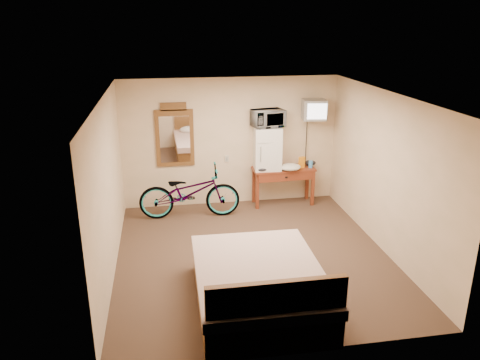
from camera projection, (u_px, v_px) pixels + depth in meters
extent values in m
plane|color=#4B3325|center=(253.00, 255.00, 7.37)|extent=(4.60, 4.60, 0.00)
plane|color=silver|center=(254.00, 96.00, 6.55)|extent=(4.60, 4.60, 0.00)
cube|color=beige|center=(231.00, 142.00, 9.11)|extent=(4.20, 0.04, 2.50)
cube|color=beige|center=(296.00, 252.00, 4.82)|extent=(4.20, 0.04, 2.50)
cube|color=beige|center=(108.00, 188.00, 6.63)|extent=(0.04, 4.60, 2.50)
cube|color=beige|center=(385.00, 173.00, 7.29)|extent=(0.04, 4.60, 2.50)
cube|color=beige|center=(227.00, 159.00, 9.19)|extent=(0.08, 0.01, 0.13)
cube|color=maroon|center=(283.00, 169.00, 9.19)|extent=(1.23, 0.51, 0.04)
cube|color=maroon|center=(257.00, 192.00, 9.06)|extent=(0.06, 0.06, 0.71)
cube|color=maroon|center=(313.00, 188.00, 9.23)|extent=(0.06, 0.06, 0.71)
cube|color=maroon|center=(254.00, 185.00, 9.40)|extent=(0.06, 0.06, 0.71)
cube|color=maroon|center=(307.00, 182.00, 9.57)|extent=(0.06, 0.06, 0.71)
cube|color=maroon|center=(286.00, 177.00, 9.04)|extent=(1.10, 0.08, 0.16)
cube|color=black|center=(286.00, 177.00, 9.02)|extent=(0.05, 0.02, 0.03)
cube|color=white|center=(267.00, 148.00, 9.02)|extent=(0.55, 0.53, 0.83)
cube|color=gray|center=(270.00, 143.00, 8.74)|extent=(0.51, 0.01, 0.00)
cylinder|color=gray|center=(261.00, 154.00, 8.78)|extent=(0.02, 0.02, 0.30)
imported|color=white|center=(268.00, 118.00, 8.83)|extent=(0.66, 0.51, 0.33)
cube|color=orange|center=(302.00, 162.00, 9.16)|extent=(0.13, 0.10, 0.22)
cylinder|color=#469EEF|center=(311.00, 164.00, 9.19)|extent=(0.08, 0.08, 0.14)
ellipsoid|color=silver|center=(290.00, 167.00, 9.03)|extent=(0.41, 0.32, 0.13)
ellipsoid|color=black|center=(262.00, 169.00, 8.98)|extent=(0.26, 0.20, 0.10)
ellipsoid|color=black|center=(310.00, 163.00, 9.34)|extent=(0.22, 0.18, 0.10)
cube|color=black|center=(310.00, 112.00, 9.16)|extent=(0.14, 0.02, 0.14)
cylinder|color=black|center=(310.00, 112.00, 9.12)|extent=(0.05, 0.30, 0.05)
cube|color=gray|center=(314.00, 110.00, 8.88)|extent=(0.48, 0.42, 0.38)
cube|color=white|center=(317.00, 111.00, 8.71)|extent=(0.36, 0.06, 0.29)
cube|color=black|center=(311.00, 108.00, 9.06)|extent=(0.27, 0.05, 0.24)
cube|color=brown|center=(175.00, 138.00, 8.87)|extent=(0.72, 0.04, 1.09)
cube|color=brown|center=(173.00, 107.00, 8.67)|extent=(0.48, 0.04, 0.15)
cube|color=white|center=(175.00, 139.00, 8.86)|extent=(0.57, 0.01, 0.90)
imported|color=black|center=(189.00, 192.00, 8.64)|extent=(1.88, 0.72, 0.98)
cube|color=brown|center=(258.00, 290.00, 6.07)|extent=(1.59, 2.10, 0.40)
cube|color=#C4B198|center=(259.00, 273.00, 5.99)|extent=(1.63, 2.14, 0.14)
cube|color=brown|center=(277.00, 310.00, 5.06)|extent=(1.56, 0.08, 0.70)
ellipsoid|color=beige|center=(239.00, 294.00, 5.28)|extent=(0.57, 0.35, 0.20)
ellipsoid|color=beige|center=(301.00, 289.00, 5.39)|extent=(0.57, 0.35, 0.20)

